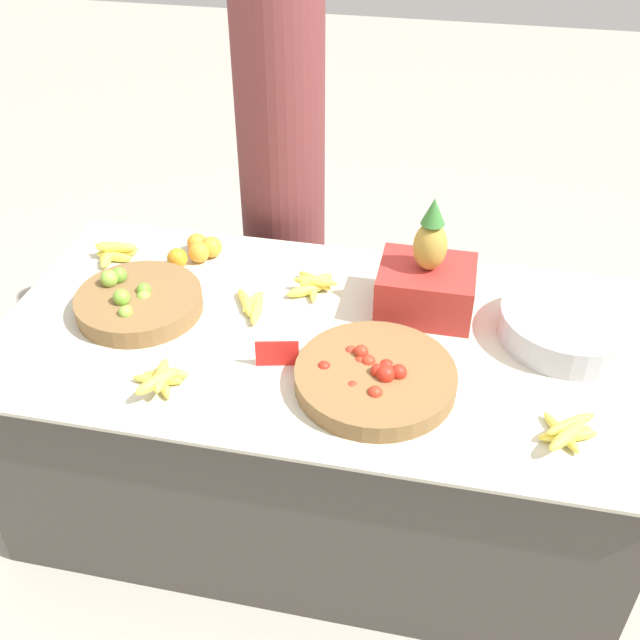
% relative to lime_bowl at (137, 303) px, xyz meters
% --- Properties ---
extents(ground_plane, '(12.00, 12.00, 0.00)m').
position_rel_lime_bowl_xyz_m(ground_plane, '(0.56, 0.01, -0.74)').
color(ground_plane, '#ADA599').
extents(market_table, '(1.89, 0.98, 0.71)m').
position_rel_lime_bowl_xyz_m(market_table, '(0.56, 0.01, -0.38)').
color(market_table, '#4C4742').
rests_on(market_table, ground_plane).
extents(lime_bowl, '(0.38, 0.38, 0.11)m').
position_rel_lime_bowl_xyz_m(lime_bowl, '(0.00, 0.00, 0.00)').
color(lime_bowl, olive).
rests_on(lime_bowl, market_table).
extents(tomato_basket, '(0.43, 0.43, 0.09)m').
position_rel_lime_bowl_xyz_m(tomato_basket, '(0.75, -0.18, -0.00)').
color(tomato_basket, olive).
rests_on(tomato_basket, market_table).
extents(orange_pile, '(0.16, 0.17, 0.07)m').
position_rel_lime_bowl_xyz_m(orange_pile, '(0.08, 0.32, 0.00)').
color(orange_pile, orange).
rests_on(orange_pile, market_table).
extents(metal_bowl, '(0.39, 0.39, 0.09)m').
position_rel_lime_bowl_xyz_m(metal_bowl, '(1.26, 0.13, 0.01)').
color(metal_bowl, '#B7B7BF').
rests_on(metal_bowl, market_table).
extents(price_sign, '(0.12, 0.03, 0.08)m').
position_rel_lime_bowl_xyz_m(price_sign, '(0.48, -0.16, 0.01)').
color(price_sign, red).
rests_on(price_sign, market_table).
extents(produce_crate, '(0.28, 0.24, 0.38)m').
position_rel_lime_bowl_xyz_m(produce_crate, '(0.85, 0.19, 0.07)').
color(produce_crate, '#B22D28').
rests_on(produce_crate, market_table).
extents(banana_bunch_front_left, '(0.12, 0.18, 0.03)m').
position_rel_lime_bowl_xyz_m(banana_bunch_front_left, '(0.33, 0.09, -0.02)').
color(banana_bunch_front_left, '#EFDB4C').
rests_on(banana_bunch_front_left, market_table).
extents(banana_bunch_front_center, '(0.14, 0.14, 0.06)m').
position_rel_lime_bowl_xyz_m(banana_bunch_front_center, '(-0.19, 0.26, -0.01)').
color(banana_bunch_front_center, '#EFDB4C').
rests_on(banana_bunch_front_center, market_table).
extents(banana_bunch_middle_left, '(0.15, 0.16, 0.06)m').
position_rel_lime_bowl_xyz_m(banana_bunch_middle_left, '(0.20, -0.31, -0.00)').
color(banana_bunch_middle_left, '#EFDB4C').
rests_on(banana_bunch_middle_left, market_table).
extents(banana_bunch_front_right, '(0.16, 0.17, 0.05)m').
position_rel_lime_bowl_xyz_m(banana_bunch_front_right, '(0.49, 0.22, -0.01)').
color(banana_bunch_front_right, '#EFDB4C').
rests_on(banana_bunch_front_right, market_table).
extents(banana_bunch_back_center, '(0.15, 0.18, 0.06)m').
position_rel_lime_bowl_xyz_m(banana_bunch_back_center, '(1.24, -0.29, -0.01)').
color(banana_bunch_back_center, '#EFDB4C').
rests_on(banana_bunch_back_center, market_table).
extents(vendor_person, '(0.31, 0.31, 1.68)m').
position_rel_lime_bowl_xyz_m(vendor_person, '(0.26, 0.75, 0.04)').
color(vendor_person, brown).
rests_on(vendor_person, ground_plane).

